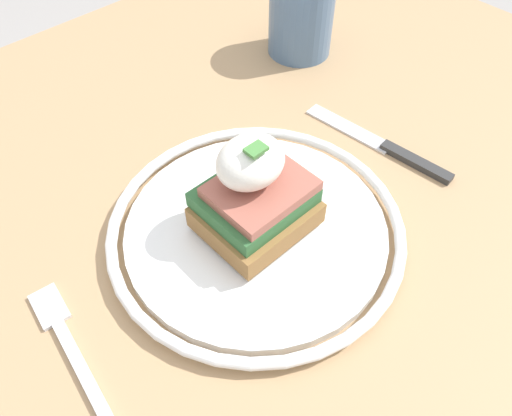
# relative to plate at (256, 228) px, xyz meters

# --- Properties ---
(dining_table) EXTENTS (1.08, 0.86, 0.75)m
(dining_table) POSITION_rel_plate_xyz_m (-0.02, 0.01, -0.12)
(dining_table) COLOR tan
(dining_table) RESTS_ON ground_plane
(plate) EXTENTS (0.26, 0.26, 0.02)m
(plate) POSITION_rel_plate_xyz_m (0.00, 0.00, 0.00)
(plate) COLOR white
(plate) RESTS_ON dining_table
(sandwich) EXTENTS (0.09, 0.08, 0.09)m
(sandwich) POSITION_rel_plate_xyz_m (0.00, 0.00, 0.04)
(sandwich) COLOR olive
(sandwich) RESTS_ON plate
(fork) EXTENTS (0.03, 0.15, 0.00)m
(fork) POSITION_rel_plate_xyz_m (-0.18, 0.01, -0.01)
(fork) COLOR silver
(fork) RESTS_ON dining_table
(knife) EXTENTS (0.03, 0.17, 0.01)m
(knife) POSITION_rel_plate_xyz_m (0.17, -0.01, -0.01)
(knife) COLOR #2D2D2D
(knife) RESTS_ON dining_table
(cup) EXTENTS (0.08, 0.08, 0.09)m
(cup) POSITION_rel_plate_xyz_m (0.24, 0.18, 0.04)
(cup) COLOR slate
(cup) RESTS_ON dining_table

